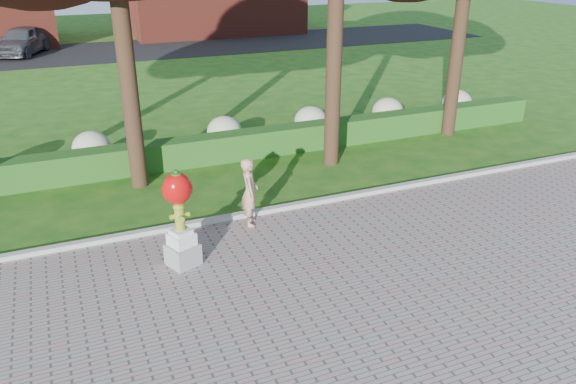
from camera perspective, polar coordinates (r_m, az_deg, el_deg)
The scene contains 8 objects.
ground at distance 10.92m, azimuth 0.96°, elevation -9.08°, with size 100.00×100.00×0.00m, color #1D5014.
curb at distance 13.33m, azimuth -4.24°, elevation -2.33°, with size 40.00×0.18×0.15m, color #ADADA5.
lawn_hedge at distance 16.77m, azimuth -8.73°, elevation 4.23°, with size 24.00×0.70×0.80m, color #1E4B15.
hydrangea_row at distance 17.77m, azimuth -7.80°, elevation 5.92°, with size 20.10×1.10×0.99m.
street at distance 37.05m, azimuth -17.27°, elevation 13.51°, with size 50.00×8.00×0.02m, color black.
hydrant_sculpture at distance 11.08m, azimuth -10.95°, elevation -2.41°, with size 0.72×0.72×2.03m.
woman at distance 12.65m, azimuth -3.92°, elevation 0.01°, with size 0.58×0.38×1.59m, color tan.
parked_car at distance 37.50m, azimuth -25.43°, elevation 13.74°, with size 1.94×4.82×1.64m, color #45484D.
Camera 1 is at (-3.73, -8.39, 5.91)m, focal length 35.00 mm.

